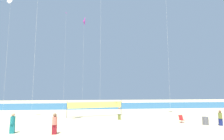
% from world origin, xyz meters
% --- Properties ---
extents(ground_plane, '(120.00, 120.00, 0.00)m').
position_xyz_m(ground_plane, '(0.00, 0.00, 0.00)').
color(ground_plane, '#D1BC89').
extents(ocean_band, '(120.00, 20.00, 0.01)m').
position_xyz_m(ocean_band, '(0.00, 32.28, 0.00)').
color(ocean_band, teal).
rests_on(ocean_band, ground).
extents(beachgoer_coral_shirt, '(0.42, 0.42, 1.85)m').
position_xyz_m(beachgoer_coral_shirt, '(-5.79, 1.36, 0.99)').
color(beachgoer_coral_shirt, maroon).
rests_on(beachgoer_coral_shirt, ground).
extents(beachgoer_teal_shirt, '(0.42, 0.42, 1.84)m').
position_xyz_m(beachgoer_teal_shirt, '(-9.70, 2.10, 0.98)').
color(beachgoer_teal_shirt, '#19727A').
rests_on(beachgoer_teal_shirt, ground).
extents(beachgoer_olive_shirt, '(0.39, 0.39, 1.70)m').
position_xyz_m(beachgoer_olive_shirt, '(11.95, 3.42, 0.91)').
color(beachgoer_olive_shirt, navy).
rests_on(beachgoer_olive_shirt, ground).
extents(beachgoer_white_shirt, '(0.37, 0.37, 1.64)m').
position_xyz_m(beachgoer_white_shirt, '(1.22, 8.68, 0.87)').
color(beachgoer_white_shirt, olive).
rests_on(beachgoer_white_shirt, ground).
extents(folding_beach_chair, '(0.52, 0.65, 0.89)m').
position_xyz_m(folding_beach_chair, '(8.53, 5.73, 0.47)').
color(folding_beach_chair, red).
rests_on(folding_beach_chair, ground).
extents(trash_barrel, '(0.65, 0.65, 0.89)m').
position_xyz_m(trash_barrel, '(10.57, 4.08, 0.45)').
color(trash_barrel, '#595960').
rests_on(trash_barrel, ground).
extents(volleyball_net, '(8.37, 1.89, 2.40)m').
position_xyz_m(volleyball_net, '(-1.97, 12.01, 1.64)').
color(volleyball_net, '#4C4C51').
rests_on(volleyball_net, ground).
extents(beach_handbag, '(0.37, 0.19, 0.30)m').
position_xyz_m(beach_handbag, '(7.54, 5.99, 0.15)').
color(beach_handbag, white).
rests_on(beach_handbag, ground).
extents(kite_magenta_delta, '(0.50, 1.75, 19.05)m').
position_xyz_m(kite_magenta_delta, '(-4.42, 19.79, 18.17)').
color(kite_magenta_delta, silver).
rests_on(kite_magenta_delta, ground).
extents(kite_white_delta, '(1.01, 0.67, 16.83)m').
position_xyz_m(kite_white_delta, '(-13.92, 9.01, 16.30)').
color(kite_white_delta, silver).
rests_on(kite_white_delta, ground).
extents(kite_magenta_diamond, '(0.53, 0.53, 20.08)m').
position_xyz_m(kite_magenta_diamond, '(-8.08, 19.93, 18.40)').
color(kite_magenta_diamond, silver).
rests_on(kite_magenta_diamond, ground).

